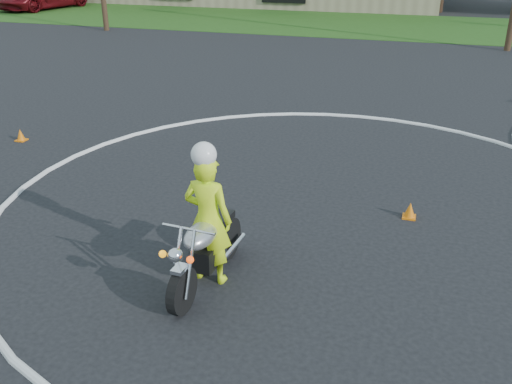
# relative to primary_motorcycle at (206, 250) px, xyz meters

# --- Properties ---
(ground) EXTENTS (120.00, 120.00, 0.00)m
(ground) POSITION_rel_primary_motorcycle_xyz_m (1.07, 0.08, -0.57)
(ground) COLOR black
(ground) RESTS_ON ground
(grass_strip) EXTENTS (120.00, 10.00, 0.02)m
(grass_strip) POSITION_rel_primary_motorcycle_xyz_m (1.07, 27.08, -0.56)
(grass_strip) COLOR #1E4714
(grass_strip) RESTS_ON ground
(course_markings) EXTENTS (19.05, 19.05, 0.12)m
(course_markings) POSITION_rel_primary_motorcycle_xyz_m (3.24, 4.43, -0.57)
(course_markings) COLOR silver
(course_markings) RESTS_ON ground
(primary_motorcycle) EXTENTS (0.79, 2.25, 1.18)m
(primary_motorcycle) POSITION_rel_primary_motorcycle_xyz_m (0.00, 0.00, 0.00)
(primary_motorcycle) COLOR black
(primary_motorcycle) RESTS_ON ground
(rider_primary_grp) EXTENTS (0.76, 0.53, 2.19)m
(rider_primary_grp) POSITION_rel_primary_motorcycle_xyz_m (-0.00, 0.14, 0.48)
(rider_primary_grp) COLOR #D8FF1A
(rider_primary_grp) RESTS_ON ground
(traffic_cones) EXTENTS (22.78, 12.41, 0.30)m
(traffic_cones) POSITION_rel_primary_motorcycle_xyz_m (3.99, 2.10, -0.44)
(traffic_cones) COLOR orange
(traffic_cones) RESTS_ON ground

